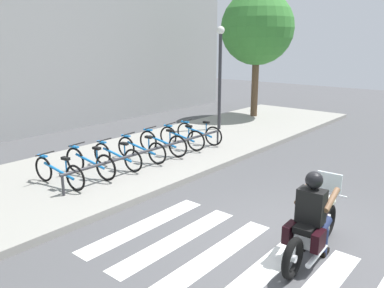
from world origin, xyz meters
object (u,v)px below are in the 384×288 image
(bicycle_6, at_px, (199,133))
(motorcycle, at_px, (313,229))
(bicycle_2, at_px, (117,156))
(tree_near_rack, at_px, (257,28))
(bicycle_3, at_px, (141,149))
(bike_rack, at_px, (156,149))
(rider, at_px, (313,209))
(bicycle_5, at_px, (182,138))
(street_lamp, at_px, (220,69))
(bicycle_0, at_px, (59,172))
(bicycle_1, at_px, (90,163))
(bicycle_4, at_px, (162,143))

(bicycle_6, bearing_deg, motorcycle, -125.32)
(bicycle_2, xyz_separation_m, tree_near_rack, (8.55, 1.19, 3.34))
(bicycle_3, height_order, bike_rack, bicycle_3)
(bicycle_6, bearing_deg, rider, -125.87)
(bicycle_2, height_order, bicycle_5, bicycle_5)
(bicycle_3, height_order, street_lamp, street_lamp)
(bicycle_2, relative_size, street_lamp, 0.43)
(tree_near_rack, bearing_deg, bicycle_0, -173.36)
(bicycle_1, distance_m, bicycle_2, 0.82)
(bicycle_5, distance_m, bicycle_6, 0.82)
(bicycle_0, height_order, bike_rack, bicycle_0)
(bicycle_0, distance_m, bicycle_4, 3.28)
(bicycle_2, bearing_deg, motorcycle, -95.75)
(bicycle_1, distance_m, bicycle_6, 4.10)
(motorcycle, bearing_deg, bicycle_1, 92.93)
(bicycle_5, bearing_deg, bicycle_4, -180.00)
(bike_rack, height_order, street_lamp, street_lamp)
(rider, relative_size, bicycle_4, 0.85)
(bicycle_0, bearing_deg, bicycle_5, -0.02)
(bicycle_1, xyz_separation_m, bicycle_3, (1.64, 0.00, -0.02))
(bicycle_1, bearing_deg, bicycle_2, 0.08)
(rider, relative_size, tree_near_rack, 0.27)
(bicycle_1, distance_m, tree_near_rack, 10.01)
(bicycle_4, bearing_deg, bicycle_2, 179.96)
(bicycle_0, bearing_deg, street_lamp, 6.34)
(bicycle_4, bearing_deg, bicycle_3, 179.94)
(bicycle_1, distance_m, bicycle_4, 2.46)
(bicycle_1, bearing_deg, tree_near_rack, 7.22)
(bicycle_6, height_order, tree_near_rack, tree_near_rack)
(bicycle_5, xyz_separation_m, street_lamp, (2.97, 0.79, 1.85))
(bicycle_6, xyz_separation_m, bike_rack, (-2.46, -0.55, 0.08))
(bicycle_1, relative_size, street_lamp, 0.44)
(motorcycle, relative_size, bicycle_3, 1.25)
(bicycle_4, xyz_separation_m, street_lamp, (3.79, 0.79, 1.85))
(bicycle_2, height_order, tree_near_rack, tree_near_rack)
(street_lamp, relative_size, tree_near_rack, 0.71)
(rider, relative_size, bicycle_3, 0.85)
(bicycle_3, height_order, tree_near_rack, tree_near_rack)
(rider, bearing_deg, bicycle_6, 54.13)
(bicycle_0, bearing_deg, bicycle_1, -0.09)
(motorcycle, xyz_separation_m, bicycle_3, (1.36, 5.40, 0.03))
(rider, xyz_separation_m, bicycle_4, (2.26, 5.40, -0.32))
(bicycle_5, height_order, bicycle_6, bicycle_5)
(bicycle_3, distance_m, street_lamp, 5.04)
(bicycle_2, distance_m, bicycle_5, 2.46)
(bike_rack, distance_m, tree_near_rack, 8.56)
(bicycle_1, relative_size, tree_near_rack, 0.31)
(bicycle_4, bearing_deg, tree_near_rack, 9.74)
(rider, distance_m, bike_rack, 5.06)
(bicycle_0, height_order, bicycle_3, bicycle_3)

